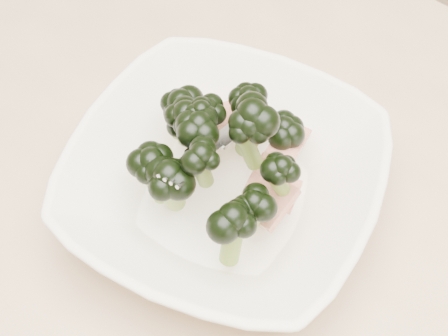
{
  "coord_description": "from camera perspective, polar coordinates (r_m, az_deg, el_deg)",
  "views": [
    {
      "loc": [
        0.09,
        -0.16,
        1.21
      ],
      "look_at": [
        -0.09,
        0.06,
        0.8
      ],
      "focal_mm": 50.0,
      "sensor_mm": 36.0,
      "label": 1
    }
  ],
  "objects": [
    {
      "name": "broccoli_dish",
      "position": [
        0.51,
        -0.15,
        -0.64
      ],
      "size": [
        0.31,
        0.31,
        0.12
      ],
      "color": "silver",
      "rests_on": "dining_table"
    }
  ]
}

